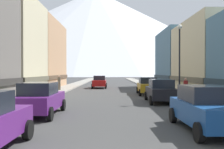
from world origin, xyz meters
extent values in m
cube|color=gray|center=(-6.25, 35.00, 0.07)|extent=(2.50, 100.00, 0.15)
cube|color=gray|center=(6.25, 35.00, 0.07)|extent=(2.50, 100.00, 0.15)
cube|color=tan|center=(-11.84, 32.71, 4.80)|extent=(8.67, 12.61, 9.60)
cube|color=brown|center=(-11.84, 32.71, 1.60)|extent=(8.97, 12.61, 0.50)
cube|color=slate|center=(10.52, 33.19, 4.16)|extent=(6.05, 10.69, 8.31)
cube|color=#22333F|center=(10.52, 33.19, 1.60)|extent=(6.35, 10.69, 0.50)
cylinder|color=black|center=(-2.86, 4.69, 0.34)|extent=(0.23, 0.68, 0.68)
cube|color=#591E72|center=(-3.80, 9.60, 0.74)|extent=(1.84, 4.40, 0.80)
cube|color=#1E232D|center=(-3.80, 9.35, 1.46)|extent=(1.60, 2.20, 0.64)
cylinder|color=black|center=(-4.72, 11.25, 0.34)|extent=(0.22, 0.68, 0.68)
cylinder|color=black|center=(-2.88, 11.25, 0.34)|extent=(0.22, 0.68, 0.68)
cylinder|color=black|center=(-4.72, 7.95, 0.34)|extent=(0.22, 0.68, 0.68)
cylinder|color=black|center=(-2.88, 7.95, 0.34)|extent=(0.22, 0.68, 0.68)
cube|color=#19478C|center=(3.80, 5.93, 0.74)|extent=(1.91, 4.43, 0.80)
cube|color=#1E232D|center=(3.80, 6.18, 1.46)|extent=(1.63, 2.23, 0.64)
cylinder|color=black|center=(2.91, 4.27, 0.34)|extent=(0.23, 0.68, 0.68)
cylinder|color=black|center=(4.69, 7.60, 0.34)|extent=(0.23, 0.68, 0.68)
cylinder|color=black|center=(2.85, 7.57, 0.34)|extent=(0.23, 0.68, 0.68)
cube|color=black|center=(3.80, 15.22, 0.74)|extent=(1.97, 4.45, 0.80)
cube|color=#1E232D|center=(3.79, 14.97, 1.46)|extent=(1.67, 2.25, 0.64)
cylinder|color=black|center=(2.93, 16.89, 0.34)|extent=(0.24, 0.69, 0.68)
cylinder|color=black|center=(4.77, 16.84, 0.34)|extent=(0.24, 0.69, 0.68)
cylinder|color=black|center=(2.83, 13.59, 0.34)|extent=(0.24, 0.69, 0.68)
cylinder|color=black|center=(4.67, 13.54, 0.34)|extent=(0.24, 0.69, 0.68)
cube|color=#B28419|center=(3.80, 21.90, 0.74)|extent=(1.97, 4.45, 0.80)
cube|color=#1E232D|center=(3.81, 22.15, 1.46)|extent=(1.67, 2.25, 0.64)
cylinder|color=black|center=(4.67, 20.23, 0.34)|extent=(0.24, 0.69, 0.68)
cylinder|color=black|center=(2.83, 20.28, 0.34)|extent=(0.24, 0.69, 0.68)
cylinder|color=black|center=(4.77, 23.52, 0.34)|extent=(0.24, 0.69, 0.68)
cylinder|color=black|center=(2.93, 23.58, 0.34)|extent=(0.24, 0.69, 0.68)
cube|color=#9E1111|center=(-1.60, 32.22, 0.74)|extent=(1.84, 4.40, 0.80)
cube|color=#1E232D|center=(-1.60, 32.47, 1.46)|extent=(1.60, 2.20, 0.64)
cylinder|color=black|center=(-0.68, 30.57, 0.34)|extent=(0.22, 0.68, 0.68)
cylinder|color=black|center=(-2.52, 30.57, 0.34)|extent=(0.22, 0.68, 0.68)
cylinder|color=black|center=(-0.68, 33.87, 0.34)|extent=(0.22, 0.68, 0.68)
cylinder|color=black|center=(-2.52, 33.87, 0.34)|extent=(0.22, 0.68, 0.68)
cylinder|color=gray|center=(-7.00, 13.40, 0.32)|extent=(0.38, 0.38, 0.34)
sphere|color=#2B7825|center=(-7.00, 13.40, 0.74)|extent=(0.62, 0.62, 0.62)
cylinder|color=brown|center=(-6.25, 26.67, 0.91)|extent=(0.36, 0.36, 1.51)
sphere|color=tan|center=(-6.25, 26.67, 1.78)|extent=(0.24, 0.24, 0.24)
cylinder|color=maroon|center=(6.25, 17.01, 0.88)|extent=(0.36, 0.36, 1.46)
sphere|color=tan|center=(6.25, 17.01, 1.72)|extent=(0.23, 0.23, 0.23)
cylinder|color=black|center=(5.35, 15.63, 2.90)|extent=(0.12, 0.12, 5.50)
sphere|color=white|center=(5.35, 15.63, 5.83)|extent=(0.36, 0.36, 0.36)
cone|color=silver|center=(-16.36, 260.00, 43.44)|extent=(309.48, 309.48, 86.89)
camera|label=1|loc=(-0.01, -4.02, 2.34)|focal=40.63mm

